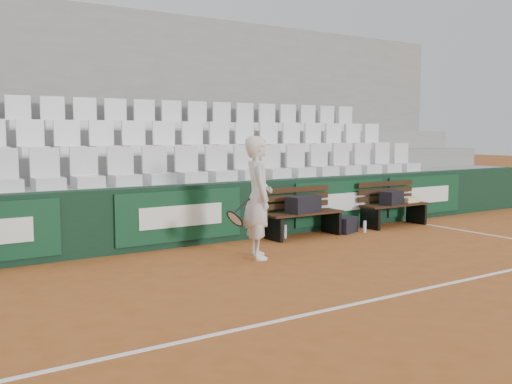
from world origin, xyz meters
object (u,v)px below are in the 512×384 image
sports_bag_left (303,204)px  tennis_player (258,198)px  bench_left (303,224)px  water_bottle_near (285,231)px  sports_bag_right (392,198)px  water_bottle_far (365,227)px  sports_bag_ground (345,225)px  bench_right (394,215)px

sports_bag_left → tennis_player: tennis_player is taller
bench_left → water_bottle_near: size_ratio=6.30×
sports_bag_right → water_bottle_far: size_ratio=2.57×
sports_bag_left → sports_bag_right: sports_bag_left is taller
water_bottle_far → tennis_player: 3.05m
water_bottle_far → tennis_player: bearing=-165.7°
water_bottle_near → tennis_player: (-1.28, -1.08, 0.78)m
bench_left → water_bottle_far: size_ratio=6.78×
sports_bag_ground → water_bottle_far: bearing=-31.7°
sports_bag_ground → water_bottle_far: size_ratio=2.17×
sports_bag_right → tennis_player: bearing=-166.1°
sports_bag_left → water_bottle_near: bearing=157.3°
sports_bag_ground → tennis_player: 2.81m
water_bottle_far → sports_bag_ground: bearing=148.3°
water_bottle_near → water_bottle_far: water_bottle_near is taller
sports_bag_ground → bench_right: bearing=1.9°
bench_left → water_bottle_near: (-0.35, 0.08, -0.11)m
sports_bag_left → sports_bag_right: size_ratio=1.20×
sports_bag_right → water_bottle_near: size_ratio=2.39×
sports_bag_ground → water_bottle_far: (0.31, -0.19, -0.04)m
bench_right → water_bottle_near: bench_right is taller
sports_bag_ground → water_bottle_near: size_ratio=2.02×
sports_bag_ground → tennis_player: size_ratio=0.27×
bench_left → water_bottle_far: bearing=-12.2°
sports_bag_ground → sports_bag_left: bearing=178.1°
sports_bag_right → bench_left: bearing=178.3°
water_bottle_far → water_bottle_near: bearing=167.5°
sports_bag_right → tennis_player: size_ratio=0.31×
bench_right → water_bottle_near: (-2.60, 0.12, -0.11)m
bench_right → water_bottle_near: size_ratio=6.30×
sports_bag_left → bench_right: bearing=0.3°
sports_bag_right → tennis_player: tennis_player is taller
sports_bag_left → water_bottle_near: size_ratio=2.88×
sports_bag_right → water_bottle_near: (-2.49, 0.15, -0.46)m
sports_bag_right → tennis_player: (-3.77, -0.93, 0.32)m
bench_right → water_bottle_near: bearing=177.4°
sports_bag_left → water_bottle_far: sports_bag_left is taller
bench_right → sports_bag_ground: size_ratio=3.12×
bench_left → tennis_player: bearing=-148.5°
sports_bag_right → water_bottle_far: bearing=-167.5°
sports_bag_left → sports_bag_ground: size_ratio=1.42×
water_bottle_near → sports_bag_left: bearing=-22.7°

